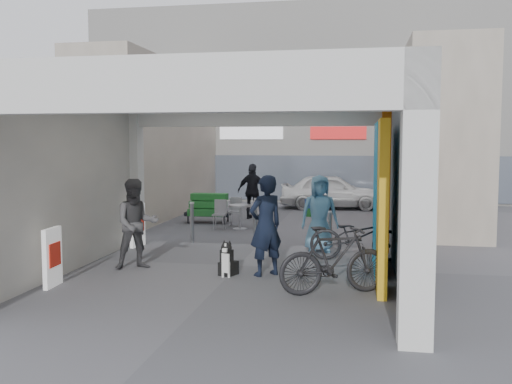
% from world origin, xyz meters
% --- Properties ---
extents(ground, '(90.00, 90.00, 0.00)m').
position_xyz_m(ground, '(0.00, 0.00, 0.00)').
color(ground, '#57575C').
rests_on(ground, ground).
extents(arcade_canopy, '(6.40, 6.45, 6.40)m').
position_xyz_m(arcade_canopy, '(0.54, -0.82, 2.30)').
color(arcade_canopy, silver).
rests_on(arcade_canopy, ground).
extents(far_building, '(18.00, 4.08, 8.00)m').
position_xyz_m(far_building, '(-0.00, 13.99, 3.99)').
color(far_building, silver).
rests_on(far_building, ground).
extents(plaza_bldg_left, '(2.00, 9.00, 5.00)m').
position_xyz_m(plaza_bldg_left, '(-4.50, 7.50, 2.50)').
color(plaza_bldg_left, '#B5A796').
rests_on(plaza_bldg_left, ground).
extents(plaza_bldg_right, '(2.00, 9.00, 5.00)m').
position_xyz_m(plaza_bldg_right, '(4.50, 7.50, 2.50)').
color(plaza_bldg_right, '#B5A796').
rests_on(plaza_bldg_right, ground).
extents(bollard_left, '(0.09, 0.09, 0.98)m').
position_xyz_m(bollard_left, '(-1.62, 2.26, 0.49)').
color(bollard_left, gray).
rests_on(bollard_left, ground).
extents(bollard_center, '(0.09, 0.09, 0.96)m').
position_xyz_m(bollard_center, '(-0.06, 2.22, 0.48)').
color(bollard_center, gray).
rests_on(bollard_center, ground).
extents(bollard_right, '(0.09, 0.09, 0.82)m').
position_xyz_m(bollard_right, '(1.69, 2.35, 0.41)').
color(bollard_right, gray).
rests_on(bollard_right, ground).
extents(advert_board_near, '(0.12, 0.55, 1.00)m').
position_xyz_m(advert_board_near, '(-2.75, -2.16, 0.51)').
color(advert_board_near, white).
rests_on(advert_board_near, ground).
extents(advert_board_far, '(0.18, 0.56, 1.00)m').
position_xyz_m(advert_board_far, '(-2.75, 1.61, 0.51)').
color(advert_board_far, white).
rests_on(advert_board_far, ground).
extents(cafe_set, '(1.36, 1.10, 0.82)m').
position_xyz_m(cafe_set, '(-1.05, 4.92, 0.29)').
color(cafe_set, '#A8A7AD').
rests_on(cafe_set, ground).
extents(produce_stand, '(1.33, 0.72, 0.87)m').
position_xyz_m(produce_stand, '(-2.16, 5.74, 0.35)').
color(produce_stand, black).
rests_on(produce_stand, ground).
extents(crate_stack, '(0.55, 0.49, 0.56)m').
position_xyz_m(crate_stack, '(0.85, 7.84, 0.28)').
color(crate_stack, '#1B6127').
rests_on(crate_stack, ground).
extents(border_collie, '(0.25, 0.48, 0.67)m').
position_xyz_m(border_collie, '(-0.02, -0.90, 0.27)').
color(border_collie, black).
rests_on(border_collie, ground).
extents(man_with_dog, '(0.80, 0.77, 1.84)m').
position_xyz_m(man_with_dog, '(0.66, -0.73, 0.92)').
color(man_with_dog, black).
rests_on(man_with_dog, ground).
extents(man_back_turned, '(1.06, 1.00, 1.74)m').
position_xyz_m(man_back_turned, '(-1.88, -0.60, 0.87)').
color(man_back_turned, '#414143').
rests_on(man_back_turned, ground).
extents(man_elderly, '(0.95, 0.74, 1.71)m').
position_xyz_m(man_elderly, '(1.48, 1.74, 0.86)').
color(man_elderly, '#6299BE').
rests_on(man_elderly, ground).
extents(man_crates, '(1.08, 0.59, 1.75)m').
position_xyz_m(man_crates, '(-0.98, 6.86, 0.88)').
color(man_crates, black).
rests_on(man_crates, ground).
extents(bicycle_front, '(1.95, 0.77, 1.01)m').
position_xyz_m(bicycle_front, '(2.30, 0.91, 0.50)').
color(bicycle_front, black).
rests_on(bicycle_front, ground).
extents(bicycle_rear, '(1.90, 1.19, 1.11)m').
position_xyz_m(bicycle_rear, '(1.96, -1.79, 0.55)').
color(bicycle_rear, black).
rests_on(bicycle_rear, ground).
extents(white_van, '(3.81, 1.69, 1.28)m').
position_xyz_m(white_van, '(1.36, 10.13, 0.64)').
color(white_van, silver).
rests_on(white_van, ground).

